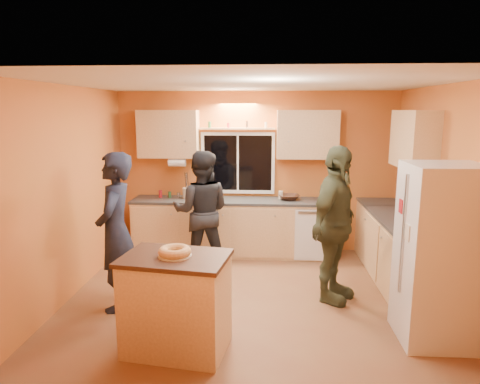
# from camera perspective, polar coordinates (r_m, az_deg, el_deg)

# --- Properties ---
(ground) EXTENTS (4.50, 4.50, 0.00)m
(ground) POSITION_cam_1_polar(r_m,az_deg,el_deg) (5.46, 1.53, -14.09)
(ground) COLOR brown
(ground) RESTS_ON ground
(room_shell) EXTENTS (4.54, 4.04, 2.61)m
(room_shell) POSITION_cam_1_polar(r_m,az_deg,el_deg) (5.40, 3.05, 3.58)
(room_shell) COLOR #C76533
(room_shell) RESTS_ON ground
(back_counter) EXTENTS (4.23, 0.62, 0.90)m
(back_counter) POSITION_cam_1_polar(r_m,az_deg,el_deg) (6.90, 2.18, -4.69)
(back_counter) COLOR tan
(back_counter) RESTS_ON ground
(right_counter) EXTENTS (0.62, 1.84, 0.90)m
(right_counter) POSITION_cam_1_polar(r_m,az_deg,el_deg) (6.02, 20.81, -7.77)
(right_counter) COLOR tan
(right_counter) RESTS_ON ground
(refrigerator) EXTENTS (0.72, 0.70, 1.80)m
(refrigerator) POSITION_cam_1_polar(r_m,az_deg,el_deg) (4.70, 25.11, -7.55)
(refrigerator) COLOR silver
(refrigerator) RESTS_ON ground
(island) EXTENTS (1.07, 0.81, 0.95)m
(island) POSITION_cam_1_polar(r_m,az_deg,el_deg) (4.28, -8.50, -14.39)
(island) COLOR tan
(island) RESTS_ON ground
(bundt_pastry) EXTENTS (0.31, 0.31, 0.09)m
(bundt_pastry) POSITION_cam_1_polar(r_m,az_deg,el_deg) (4.09, -8.70, -7.84)
(bundt_pastry) COLOR tan
(bundt_pastry) RESTS_ON island
(person_left) EXTENTS (0.49, 0.70, 1.84)m
(person_left) POSITION_cam_1_polar(r_m,az_deg,el_deg) (5.15, -16.23, -5.13)
(person_left) COLOR black
(person_left) RESTS_ON ground
(person_center) EXTENTS (0.86, 0.68, 1.74)m
(person_center) POSITION_cam_1_polar(r_m,az_deg,el_deg) (6.16, -5.15, -2.59)
(person_center) COLOR black
(person_center) RESTS_ON ground
(person_right) EXTENTS (0.96, 1.20, 1.90)m
(person_right) POSITION_cam_1_polar(r_m,az_deg,el_deg) (5.25, 12.52, -4.31)
(person_right) COLOR #383B25
(person_right) RESTS_ON ground
(mixing_bowl) EXTENTS (0.33, 0.33, 0.08)m
(mixing_bowl) POSITION_cam_1_polar(r_m,az_deg,el_deg) (6.84, 6.57, -0.68)
(mixing_bowl) COLOR black
(mixing_bowl) RESTS_ON back_counter
(utensil_crock) EXTENTS (0.14, 0.14, 0.17)m
(utensil_crock) POSITION_cam_1_polar(r_m,az_deg,el_deg) (6.94, -7.08, -0.15)
(utensil_crock) COLOR beige
(utensil_crock) RESTS_ON back_counter
(potted_plant) EXTENTS (0.38, 0.36, 0.33)m
(potted_plant) POSITION_cam_1_polar(r_m,az_deg,el_deg) (5.13, 24.08, -4.04)
(potted_plant) COLOR gray
(potted_plant) RESTS_ON right_counter
(red_box) EXTENTS (0.18, 0.15, 0.07)m
(red_box) POSITION_cam_1_polar(r_m,az_deg,el_deg) (6.13, 20.77, -2.74)
(red_box) COLOR #A81921
(red_box) RESTS_ON right_counter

